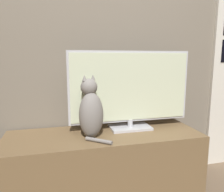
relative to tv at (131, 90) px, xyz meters
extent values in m
cube|color=#756B5B|center=(-0.25, 0.24, 0.41)|extent=(4.80, 0.05, 2.60)
cube|color=brown|center=(-0.25, -0.08, -0.61)|extent=(1.56, 0.54, 0.55)
cube|color=#B7B7BC|center=(0.00, 0.00, -0.33)|extent=(0.35, 0.21, 0.02)
cylinder|color=#B7B7BC|center=(0.00, 0.00, -0.29)|extent=(0.04, 0.04, 0.06)
cube|color=#B7B7BC|center=(0.00, 0.00, 0.02)|extent=(1.04, 0.02, 0.60)
cube|color=beige|center=(0.00, -0.01, 0.02)|extent=(1.01, 0.01, 0.56)
ellipsoid|color=gray|center=(-0.36, -0.14, -0.16)|extent=(0.23, 0.21, 0.35)
ellipsoid|color=black|center=(-0.37, -0.08, -0.18)|extent=(0.11, 0.08, 0.19)
sphere|color=gray|center=(-0.37, -0.11, 0.05)|extent=(0.16, 0.16, 0.13)
cone|color=gray|center=(-0.40, -0.11, 0.12)|extent=(0.04, 0.04, 0.04)
cone|color=gray|center=(-0.33, -0.10, 0.12)|extent=(0.04, 0.04, 0.04)
cylinder|color=gray|center=(-0.32, -0.25, -0.32)|extent=(0.18, 0.16, 0.03)
camera|label=1|loc=(-0.60, -1.72, 0.26)|focal=35.00mm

